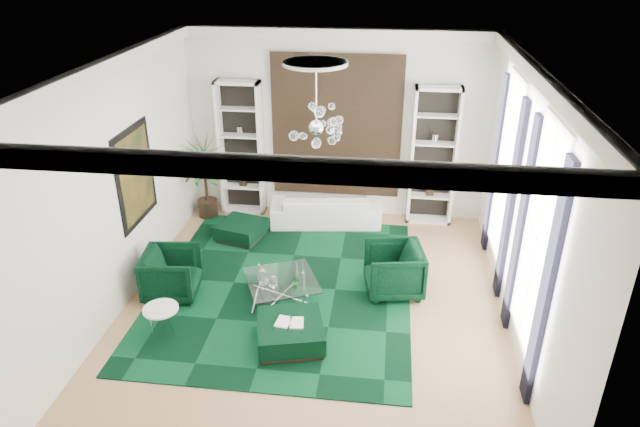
# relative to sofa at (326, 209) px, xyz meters

# --- Properties ---
(floor) EXTENTS (6.00, 7.00, 0.02)m
(floor) POSITION_rel_sofa_xyz_m (0.15, -2.92, -0.33)
(floor) COLOR tan
(floor) RESTS_ON ground
(ceiling) EXTENTS (6.00, 7.00, 0.02)m
(ceiling) POSITION_rel_sofa_xyz_m (0.15, -2.92, 3.49)
(ceiling) COLOR white
(ceiling) RESTS_ON ground
(wall_back) EXTENTS (6.00, 0.02, 3.80)m
(wall_back) POSITION_rel_sofa_xyz_m (0.15, 0.59, 1.58)
(wall_back) COLOR silver
(wall_back) RESTS_ON ground
(wall_front) EXTENTS (6.00, 0.02, 3.80)m
(wall_front) POSITION_rel_sofa_xyz_m (0.15, -6.43, 1.58)
(wall_front) COLOR silver
(wall_front) RESTS_ON ground
(wall_left) EXTENTS (0.02, 7.00, 3.80)m
(wall_left) POSITION_rel_sofa_xyz_m (-2.86, -2.92, 1.58)
(wall_left) COLOR silver
(wall_left) RESTS_ON ground
(wall_right) EXTENTS (0.02, 7.00, 3.80)m
(wall_right) POSITION_rel_sofa_xyz_m (3.16, -2.92, 1.58)
(wall_right) COLOR silver
(wall_right) RESTS_ON ground
(crown_molding) EXTENTS (6.00, 7.00, 0.18)m
(crown_molding) POSITION_rel_sofa_xyz_m (0.15, -2.92, 3.38)
(crown_molding) COLOR white
(crown_molding) RESTS_ON ceiling
(ceiling_medallion) EXTENTS (0.90, 0.90, 0.05)m
(ceiling_medallion) POSITION_rel_sofa_xyz_m (0.15, -2.62, 3.45)
(ceiling_medallion) COLOR white
(ceiling_medallion) RESTS_ON ceiling
(tapestry) EXTENTS (2.50, 0.06, 2.80)m
(tapestry) POSITION_rel_sofa_xyz_m (0.15, 0.54, 1.58)
(tapestry) COLOR black
(tapestry) RESTS_ON wall_back
(shelving_left) EXTENTS (0.90, 0.38, 2.80)m
(shelving_left) POSITION_rel_sofa_xyz_m (-1.80, 0.39, 1.08)
(shelving_left) COLOR white
(shelving_left) RESTS_ON floor
(shelving_right) EXTENTS (0.90, 0.38, 2.80)m
(shelving_right) POSITION_rel_sofa_xyz_m (2.10, 0.39, 1.08)
(shelving_right) COLOR white
(shelving_right) RESTS_ON floor
(painting) EXTENTS (0.04, 1.30, 1.60)m
(painting) POSITION_rel_sofa_xyz_m (-2.82, -2.32, 1.53)
(painting) COLOR black
(painting) RESTS_ON wall_left
(window_near) EXTENTS (0.03, 1.10, 2.90)m
(window_near) POSITION_rel_sofa_xyz_m (3.14, -3.82, 1.58)
(window_near) COLOR white
(window_near) RESTS_ON wall_right
(curtain_near_a) EXTENTS (0.07, 0.30, 3.25)m
(curtain_near_a) POSITION_rel_sofa_xyz_m (3.10, -4.60, 1.33)
(curtain_near_a) COLOR black
(curtain_near_a) RESTS_ON floor
(curtain_near_b) EXTENTS (0.07, 0.30, 3.25)m
(curtain_near_b) POSITION_rel_sofa_xyz_m (3.10, -3.04, 1.33)
(curtain_near_b) COLOR black
(curtain_near_b) RESTS_ON floor
(window_far) EXTENTS (0.03, 1.10, 2.90)m
(window_far) POSITION_rel_sofa_xyz_m (3.14, -1.42, 1.58)
(window_far) COLOR white
(window_far) RESTS_ON wall_right
(curtain_far_a) EXTENTS (0.07, 0.30, 3.25)m
(curtain_far_a) POSITION_rel_sofa_xyz_m (3.10, -2.20, 1.33)
(curtain_far_a) COLOR black
(curtain_far_a) RESTS_ON floor
(curtain_far_b) EXTENTS (0.07, 0.30, 3.25)m
(curtain_far_b) POSITION_rel_sofa_xyz_m (3.10, -0.64, 1.33)
(curtain_far_b) COLOR black
(curtain_far_b) RESTS_ON floor
(rug) EXTENTS (4.20, 5.00, 0.02)m
(rug) POSITION_rel_sofa_xyz_m (-0.42, -2.46, -0.31)
(rug) COLOR black
(rug) RESTS_ON floor
(sofa) EXTENTS (2.30, 1.14, 0.65)m
(sofa) POSITION_rel_sofa_xyz_m (0.00, 0.00, 0.00)
(sofa) COLOR white
(sofa) RESTS_ON floor
(armchair_left) EXTENTS (0.97, 0.94, 0.79)m
(armchair_left) POSITION_rel_sofa_xyz_m (-2.18, -2.90, 0.07)
(armchair_left) COLOR black
(armchair_left) RESTS_ON floor
(armchair_right) EXTENTS (1.06, 1.04, 0.83)m
(armchair_right) POSITION_rel_sofa_xyz_m (1.40, -2.36, 0.09)
(armchair_right) COLOR black
(armchair_right) RESTS_ON floor
(coffee_table) EXTENTS (1.42, 1.42, 0.37)m
(coffee_table) POSITION_rel_sofa_xyz_m (-0.38, -2.81, -0.14)
(coffee_table) COLOR white
(coffee_table) RESTS_ON floor
(ottoman_side) EXTENTS (0.97, 0.97, 0.35)m
(ottoman_side) POSITION_rel_sofa_xyz_m (-1.55, -0.89, -0.15)
(ottoman_side) COLOR black
(ottoman_side) RESTS_ON floor
(ottoman_front) EXTENTS (1.12, 1.12, 0.37)m
(ottoman_front) POSITION_rel_sofa_xyz_m (-0.06, -3.92, -0.14)
(ottoman_front) COLOR black
(ottoman_front) RESTS_ON floor
(book) EXTENTS (0.41, 0.27, 0.03)m
(book) POSITION_rel_sofa_xyz_m (-0.06, -3.92, 0.06)
(book) COLOR white
(book) RESTS_ON ottoman_front
(side_table) EXTENTS (0.67, 0.67, 0.49)m
(side_table) POSITION_rel_sofa_xyz_m (-1.93, -3.99, -0.08)
(side_table) COLOR white
(side_table) RESTS_ON floor
(palm) EXTENTS (1.71, 1.71, 2.20)m
(palm) POSITION_rel_sofa_xyz_m (-2.50, 0.04, 0.78)
(palm) COLOR #19591E
(palm) RESTS_ON floor
(chandelier) EXTENTS (1.02, 1.02, 0.80)m
(chandelier) POSITION_rel_sofa_xyz_m (0.15, -2.57, 2.53)
(chandelier) COLOR white
(chandelier) RESTS_ON ceiling
(table_plant) EXTENTS (0.15, 0.14, 0.22)m
(table_plant) POSITION_rel_sofa_xyz_m (-0.11, -3.04, 0.16)
(table_plant) COLOR #19591E
(table_plant) RESTS_ON coffee_table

